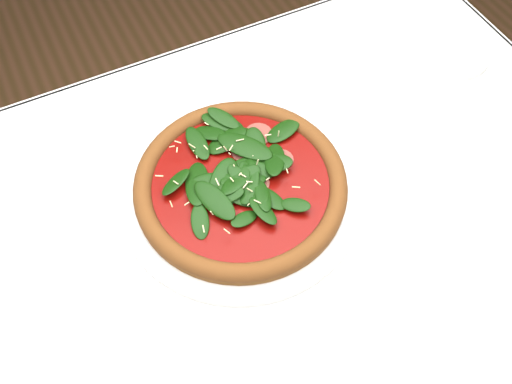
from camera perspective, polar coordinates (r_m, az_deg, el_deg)
name	(u,v)px	position (r m, az deg, el deg)	size (l,w,h in m)	color
ground	(257,370)	(1.55, 0.08, -17.39)	(6.00, 6.00, 0.00)	brown
dining_table	(257,256)	(0.94, 0.13, -6.40)	(1.21, 0.81, 0.75)	white
plate	(241,190)	(0.87, -1.53, 0.16)	(0.37, 0.37, 0.02)	silver
pizza	(240,183)	(0.86, -1.56, 0.95)	(0.41, 0.41, 0.04)	brown
saucer_far	(452,52)	(1.13, 19.04, 13.07)	(0.14, 0.14, 0.01)	silver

